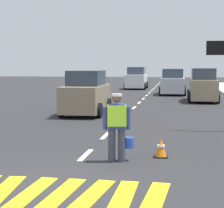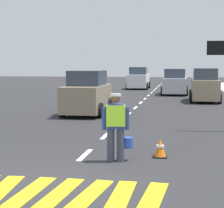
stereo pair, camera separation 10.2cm
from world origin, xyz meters
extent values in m
plane|color=#28282B|center=(0.00, 21.00, 0.00)|extent=(96.00, 96.00, 0.00)
cube|color=yellow|center=(-0.86, -0.51, 0.01)|extent=(0.55, 1.93, 0.01)
cube|color=yellow|center=(-0.29, -0.51, 0.01)|extent=(0.43, 1.91, 0.01)
cube|color=yellow|center=(0.29, -0.51, 0.01)|extent=(0.50, 1.92, 0.01)
cube|color=yellow|center=(0.86, -0.51, 0.01)|extent=(0.58, 1.93, 0.01)
cube|color=yellow|center=(1.43, -0.51, 0.01)|extent=(0.39, 1.91, 0.01)
cube|color=yellow|center=(2.00, -0.51, 0.01)|extent=(0.52, 1.92, 0.01)
cube|color=silver|center=(0.00, 2.70, 0.01)|extent=(0.14, 1.40, 0.01)
cube|color=silver|center=(0.00, 5.70, 0.01)|extent=(0.14, 1.40, 0.01)
cube|color=silver|center=(0.00, 8.70, 0.01)|extent=(0.14, 1.40, 0.01)
cube|color=silver|center=(0.00, 11.70, 0.01)|extent=(0.14, 1.40, 0.01)
cube|color=silver|center=(0.00, 14.70, 0.01)|extent=(0.14, 1.40, 0.01)
cube|color=silver|center=(0.00, 17.70, 0.01)|extent=(0.14, 1.40, 0.01)
cube|color=silver|center=(0.00, 20.70, 0.01)|extent=(0.14, 1.40, 0.01)
cube|color=silver|center=(0.00, 23.70, 0.01)|extent=(0.14, 1.40, 0.01)
cube|color=silver|center=(0.00, 26.70, 0.01)|extent=(0.14, 1.40, 0.01)
cube|color=silver|center=(0.00, 29.70, 0.01)|extent=(0.14, 1.40, 0.01)
cube|color=silver|center=(0.00, 32.70, 0.01)|extent=(0.14, 1.40, 0.01)
cube|color=silver|center=(0.00, 35.70, 0.01)|extent=(0.14, 1.40, 0.01)
cube|color=silver|center=(0.00, 38.70, 0.01)|extent=(0.14, 1.40, 0.01)
cube|color=silver|center=(0.00, 41.70, 0.01)|extent=(0.14, 1.40, 0.01)
cube|color=silver|center=(0.00, 44.70, 0.01)|extent=(0.14, 1.40, 0.01)
cube|color=silver|center=(0.00, 47.70, 0.01)|extent=(0.14, 1.40, 0.01)
cylinder|color=#383D4C|center=(0.79, 2.11, 0.41)|extent=(0.18, 0.18, 0.82)
cylinder|color=#383D4C|center=(1.03, 2.16, 0.41)|extent=(0.18, 0.18, 0.82)
cube|color=navy|center=(0.91, 2.13, 1.12)|extent=(0.44, 0.31, 0.60)
cube|color=#A5EA33|center=(0.91, 2.13, 1.14)|extent=(0.50, 0.36, 0.51)
cylinder|color=navy|center=(0.64, 2.08, 1.07)|extent=(0.11, 0.11, 0.55)
cylinder|color=navy|center=(1.19, 2.19, 1.07)|extent=(0.11, 0.11, 0.55)
sphere|color=brown|center=(0.91, 2.13, 1.56)|extent=(0.22, 0.22, 0.22)
cylinder|color=silver|center=(0.91, 2.13, 1.64)|extent=(0.26, 0.26, 0.06)
cylinder|color=#2347B7|center=(1.19, 2.29, 0.45)|extent=(0.26, 0.26, 0.26)
cube|color=white|center=(3.91, 7.37, 2.95)|extent=(1.10, 0.05, 0.44)
cube|color=black|center=(3.91, 7.36, 2.95)|extent=(1.16, 0.04, 0.50)
cube|color=black|center=(1.96, 2.79, 0.01)|extent=(0.36, 0.36, 0.03)
cone|color=orange|center=(1.96, 2.79, 0.26)|extent=(0.30, 0.30, 0.47)
cylinder|color=white|center=(1.96, 2.79, 0.29)|extent=(0.20, 0.20, 0.06)
cube|color=silver|center=(-1.64, 32.03, 0.79)|extent=(1.79, 4.24, 1.22)
cube|color=#2D3847|center=(-1.64, 32.13, 1.75)|extent=(1.57, 2.33, 0.70)
cylinder|color=black|center=(-0.72, 30.71, 0.34)|extent=(0.22, 0.68, 0.68)
cylinder|color=black|center=(-2.55, 30.71, 0.34)|extent=(0.22, 0.68, 0.68)
cylinder|color=black|center=(-0.72, 33.34, 0.34)|extent=(0.22, 0.68, 0.68)
cylinder|color=black|center=(-2.55, 33.34, 0.34)|extent=(0.22, 0.68, 0.68)
cube|color=gray|center=(3.93, 19.23, 0.80)|extent=(1.62, 4.22, 1.24)
cube|color=#2D3847|center=(3.93, 19.12, 1.77)|extent=(1.43, 2.32, 0.70)
cylinder|color=black|center=(3.10, 20.54, 0.34)|extent=(0.22, 0.68, 0.68)
cylinder|color=black|center=(4.76, 20.54, 0.34)|extent=(0.22, 0.68, 0.68)
cylinder|color=black|center=(3.10, 17.92, 0.34)|extent=(0.22, 0.68, 0.68)
cylinder|color=black|center=(4.76, 17.92, 0.34)|extent=(0.22, 0.68, 0.68)
cube|color=gray|center=(-1.94, 11.38, 0.78)|extent=(1.70, 3.95, 1.20)
cube|color=#2D3847|center=(-1.94, 11.48, 1.73)|extent=(1.49, 2.17, 0.70)
cylinder|color=black|center=(-1.08, 10.15, 0.34)|extent=(0.22, 0.68, 0.68)
cylinder|color=black|center=(-2.81, 10.15, 0.34)|extent=(0.22, 0.68, 0.68)
cylinder|color=black|center=(-1.08, 12.60, 0.34)|extent=(0.22, 0.68, 0.68)
cylinder|color=black|center=(-2.81, 12.60, 0.34)|extent=(0.22, 0.68, 0.68)
cube|color=silver|center=(1.95, 25.07, 0.75)|extent=(1.77, 4.31, 1.14)
cube|color=#2D3847|center=(1.95, 24.96, 1.67)|extent=(1.56, 2.37, 0.70)
cylinder|color=black|center=(1.04, 26.41, 0.34)|extent=(0.22, 0.68, 0.68)
cylinder|color=black|center=(2.85, 26.41, 0.34)|extent=(0.22, 0.68, 0.68)
cylinder|color=black|center=(1.04, 23.74, 0.34)|extent=(0.22, 0.68, 0.68)
cylinder|color=black|center=(2.85, 23.74, 0.34)|extent=(0.22, 0.68, 0.68)
camera|label=1|loc=(2.38, -7.70, 2.38)|focal=66.27mm
camera|label=2|loc=(2.48, -7.69, 2.38)|focal=66.27mm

